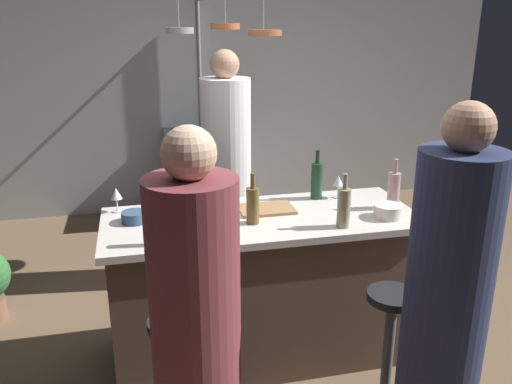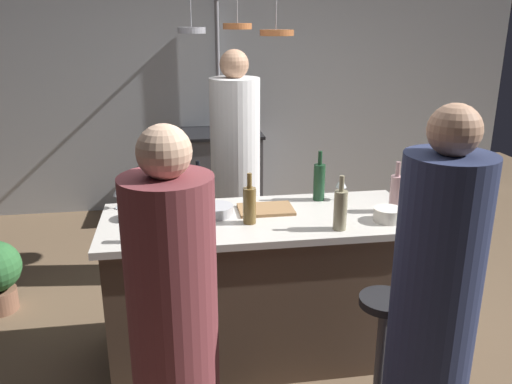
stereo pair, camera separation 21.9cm
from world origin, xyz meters
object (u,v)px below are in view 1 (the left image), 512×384
at_px(bar_stool_right, 389,345).
at_px(wine_bottle_dark, 198,191).
at_px(wine_bottle_rose, 394,189).
at_px(wine_glass_near_left_guest, 116,195).
at_px(guest_left, 197,347).
at_px(wine_glass_by_chef, 338,182).
at_px(wine_bottle_amber, 253,205).
at_px(wine_bottle_white, 344,207).
at_px(stove_range, 206,175).
at_px(guest_right, 445,312).
at_px(pepper_mill, 160,225).
at_px(chef, 227,177).
at_px(bar_stool_left, 179,376).
at_px(mixing_bowl_blue, 134,217).
at_px(mixing_bowl_steel, 218,211).
at_px(mixing_bowl_ceramic, 388,211).
at_px(cutting_board, 266,209).
at_px(wine_bottle_green, 317,180).

xyz_separation_m(bar_stool_right, wine_bottle_dark, (-0.86, 0.84, 0.63)).
xyz_separation_m(wine_bottle_rose, wine_glass_near_left_guest, (-1.60, 0.30, -0.01)).
relative_size(guest_left, wine_glass_by_chef, 11.21).
bearing_deg(bar_stool_right, wine_bottle_amber, 138.06).
relative_size(wine_bottle_amber, wine_bottle_white, 0.96).
bearing_deg(stove_range, guest_right, -80.56).
relative_size(pepper_mill, wine_bottle_white, 0.70).
bearing_deg(guest_right, bar_stool_right, 97.37).
distance_m(chef, wine_bottle_white, 1.41).
bearing_deg(stove_range, wine_bottle_amber, -91.63).
bearing_deg(wine_bottle_rose, bar_stool_right, -114.75).
bearing_deg(wine_bottle_rose, bar_stool_left, -156.40).
relative_size(wine_bottle_rose, wine_glass_near_left_guest, 2.06).
bearing_deg(wine_bottle_rose, wine_glass_near_left_guest, 169.39).
height_order(wine_bottle_white, wine_bottle_rose, same).
bearing_deg(bar_stool_left, pepper_mill, 95.53).
height_order(wine_bottle_dark, wine_glass_by_chef, wine_bottle_dark).
height_order(guest_left, wine_bottle_dark, guest_left).
bearing_deg(bar_stool_right, guest_left, -161.13).
relative_size(guest_left, wine_bottle_rose, 5.45).
height_order(wine_bottle_dark, mixing_bowl_blue, wine_bottle_dark).
height_order(stove_range, wine_bottle_amber, wine_bottle_amber).
height_order(bar_stool_left, wine_bottle_dark, wine_bottle_dark).
bearing_deg(wine_bottle_dark, guest_left, -97.74).
bearing_deg(wine_bottle_white, mixing_bowl_steel, 153.93).
bearing_deg(stove_range, wine_glass_near_left_guest, -110.27).
xyz_separation_m(wine_bottle_rose, mixing_bowl_ceramic, (-0.10, -0.14, -0.08)).
relative_size(pepper_mill, mixing_bowl_blue, 1.49).
xyz_separation_m(stove_range, wine_bottle_white, (0.39, -2.70, 0.57)).
height_order(bar_stool_left, cutting_board, cutting_board).
bearing_deg(chef, stove_range, 89.42).
xyz_separation_m(guest_left, wine_glass_by_chef, (1.04, 1.19, 0.25)).
height_order(cutting_board, mixing_bowl_steel, mixing_bowl_steel).
distance_m(cutting_board, mixing_bowl_ceramic, 0.70).
xyz_separation_m(wine_bottle_dark, mixing_bowl_blue, (-0.38, -0.14, -0.08)).
distance_m(chef, cutting_board, 1.00).
xyz_separation_m(wine_bottle_green, mixing_bowl_blue, (-1.12, -0.16, -0.09)).
bearing_deg(wine_glass_by_chef, wine_bottle_green, 172.10).
height_order(bar_stool_right, pepper_mill, pepper_mill).
xyz_separation_m(guest_left, mixing_bowl_blue, (-0.21, 1.05, 0.17)).
height_order(wine_bottle_amber, wine_glass_by_chef, wine_bottle_amber).
bearing_deg(mixing_bowl_blue, mixing_bowl_steel, -1.72).
bearing_deg(wine_bottle_dark, cutting_board, -18.02).
relative_size(wine_bottle_dark, wine_glass_near_left_guest, 1.96).
bearing_deg(wine_bottle_green, wine_glass_near_left_guest, 178.55).
distance_m(wine_bottle_green, wine_glass_near_left_guest, 1.22).
relative_size(bar_stool_right, mixing_bowl_blue, 4.81).
xyz_separation_m(wine_bottle_green, mixing_bowl_ceramic, (0.29, -0.41, -0.08)).
relative_size(chef, pepper_mill, 8.43).
height_order(wine_bottle_rose, mixing_bowl_ceramic, wine_bottle_rose).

